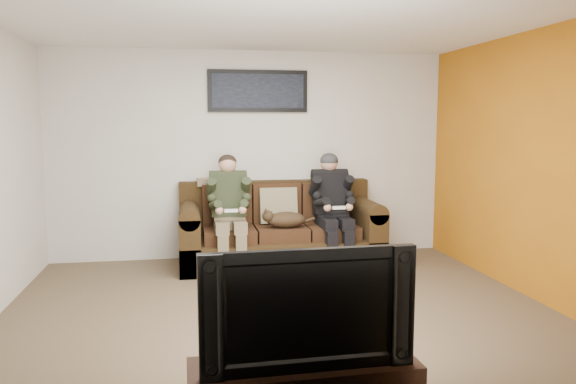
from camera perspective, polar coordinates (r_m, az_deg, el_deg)
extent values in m
plane|color=brown|center=(5.19, -0.72, -12.17)|extent=(5.00, 5.00, 0.00)
plane|color=silver|center=(4.98, -0.77, 17.34)|extent=(5.00, 5.00, 0.00)
plane|color=beige|center=(7.14, -3.70, 3.76)|extent=(5.00, 0.00, 5.00)
plane|color=beige|center=(2.74, 6.95, -1.65)|extent=(5.00, 0.00, 5.00)
plane|color=beige|center=(5.87, 24.13, 2.44)|extent=(0.00, 4.50, 4.50)
plane|color=#B36511|center=(5.86, 24.05, 2.44)|extent=(0.00, 4.50, 4.50)
cube|color=#30200E|center=(6.85, -0.81, -5.98)|extent=(2.39, 1.03, 0.33)
cube|color=#30200E|center=(7.16, -1.35, -1.43)|extent=(2.39, 0.22, 0.65)
cube|color=#30200E|center=(6.73, -9.94, -4.90)|extent=(0.24, 1.03, 0.65)
cube|color=#30200E|center=(7.07, 7.86, -4.29)|extent=(0.24, 1.03, 0.65)
cylinder|color=#30200E|center=(6.67, -10.00, -2.16)|extent=(0.24, 1.03, 0.24)
cylinder|color=#30200E|center=(7.01, 7.91, -1.67)|extent=(0.24, 1.03, 0.24)
cube|color=#361F10|center=(6.68, -6.00, -4.26)|extent=(0.60, 0.65, 0.15)
cube|color=#361F10|center=(6.93, -6.22, -1.20)|extent=(0.60, 0.15, 0.48)
cube|color=#361F10|center=(6.75, -0.74, -4.10)|extent=(0.60, 0.65, 0.15)
cube|color=#361F10|center=(7.00, -1.16, -1.08)|extent=(0.60, 0.15, 0.48)
cube|color=#361F10|center=(6.88, 4.36, -3.91)|extent=(0.60, 0.65, 0.15)
cube|color=#361F10|center=(7.12, 3.76, -0.95)|extent=(0.60, 0.15, 0.48)
cube|color=#807654|center=(6.88, -1.00, -1.40)|extent=(0.46, 0.22, 0.45)
cube|color=tan|center=(7.02, -7.21, 1.04)|extent=(0.49, 0.24, 0.09)
cube|color=#716246|center=(6.62, -5.99, -3.08)|extent=(0.36, 0.30, 0.14)
cube|color=#272F1C|center=(6.67, -6.09, -0.39)|extent=(0.40, 0.30, 0.53)
cylinder|color=#272F1C|center=(6.67, -6.13, 1.42)|extent=(0.44, 0.18, 0.18)
sphere|color=tan|center=(6.67, -6.16, 2.81)|extent=(0.21, 0.21, 0.21)
cube|color=#716246|center=(6.42, -6.75, -3.50)|extent=(0.15, 0.42, 0.13)
cube|color=#716246|center=(6.43, -4.97, -3.45)|extent=(0.15, 0.42, 0.13)
cube|color=#716246|center=(6.29, -6.60, -6.51)|extent=(0.12, 0.13, 0.48)
cube|color=#716246|center=(6.30, -4.78, -6.46)|extent=(0.12, 0.13, 0.48)
cube|color=black|center=(6.26, -6.53, -8.46)|extent=(0.11, 0.26, 0.08)
cube|color=black|center=(6.27, -4.69, -8.40)|extent=(0.11, 0.26, 0.08)
cylinder|color=#272F1C|center=(6.58, -7.79, 0.36)|extent=(0.11, 0.30, 0.28)
cylinder|color=#272F1C|center=(6.61, -4.33, 0.43)|extent=(0.11, 0.30, 0.28)
cylinder|color=#272F1C|center=(6.38, -7.42, -1.29)|extent=(0.14, 0.32, 0.15)
cylinder|color=#272F1C|center=(6.41, -4.38, -1.22)|extent=(0.14, 0.32, 0.15)
sphere|color=tan|center=(6.28, -6.99, -1.89)|extent=(0.09, 0.09, 0.09)
sphere|color=tan|center=(6.29, -4.63, -1.83)|extent=(0.09, 0.09, 0.09)
cube|color=white|center=(6.26, -5.80, -1.89)|extent=(0.15, 0.04, 0.03)
ellipsoid|color=black|center=(6.69, -6.17, 3.07)|extent=(0.22, 0.22, 0.17)
cube|color=black|center=(6.82, 4.44, -2.76)|extent=(0.36, 0.30, 0.14)
cube|color=black|center=(6.87, 4.26, -0.15)|extent=(0.40, 0.30, 0.53)
cylinder|color=black|center=(6.87, 4.23, 1.61)|extent=(0.44, 0.18, 0.18)
sphere|color=tan|center=(6.87, 4.20, 2.95)|extent=(0.21, 0.21, 0.21)
cube|color=black|center=(6.60, 4.04, -3.17)|extent=(0.15, 0.42, 0.13)
cube|color=black|center=(6.66, 5.71, -3.10)|extent=(0.15, 0.42, 0.13)
cube|color=black|center=(6.48, 4.45, -6.08)|extent=(0.12, 0.13, 0.48)
cube|color=black|center=(6.53, 6.16, -6.00)|extent=(0.12, 0.13, 0.48)
cube|color=black|center=(6.45, 4.61, -7.97)|extent=(0.11, 0.26, 0.08)
cube|color=black|center=(6.50, 6.33, -7.86)|extent=(0.11, 0.26, 0.08)
cylinder|color=black|center=(6.74, 2.77, 0.58)|extent=(0.11, 0.30, 0.28)
cylinder|color=black|center=(6.84, 6.03, 0.64)|extent=(0.11, 0.30, 0.28)
cylinder|color=black|center=(6.56, 3.44, -1.02)|extent=(0.14, 0.32, 0.15)
cylinder|color=black|center=(6.65, 6.29, -0.94)|extent=(0.14, 0.32, 0.15)
sphere|color=tan|center=(6.46, 4.03, -1.60)|extent=(0.09, 0.09, 0.09)
sphere|color=tan|center=(6.53, 6.25, -1.53)|extent=(0.09, 0.09, 0.09)
cube|color=white|center=(6.47, 5.19, -1.59)|extent=(0.15, 0.04, 0.03)
ellipsoid|color=black|center=(6.87, 4.21, 3.20)|extent=(0.22, 0.22, 0.19)
ellipsoid|color=#442F1A|center=(6.61, -0.20, -2.84)|extent=(0.47, 0.26, 0.19)
sphere|color=#442F1A|center=(6.54, -2.05, -2.46)|extent=(0.14, 0.14, 0.14)
cone|color=#442F1A|center=(6.49, -2.19, -1.91)|extent=(0.04, 0.04, 0.04)
cone|color=#442F1A|center=(6.56, -2.27, -1.81)|extent=(0.04, 0.04, 0.04)
cylinder|color=#442F1A|center=(6.71, 1.75, -2.99)|extent=(0.26, 0.13, 0.08)
cube|color=black|center=(7.12, -3.08, 10.20)|extent=(1.25, 0.04, 0.52)
cube|color=black|center=(7.10, -3.05, 10.21)|extent=(1.15, 0.01, 0.42)
imported|color=black|center=(3.11, 1.67, -11.33)|extent=(1.16, 0.18, 0.67)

